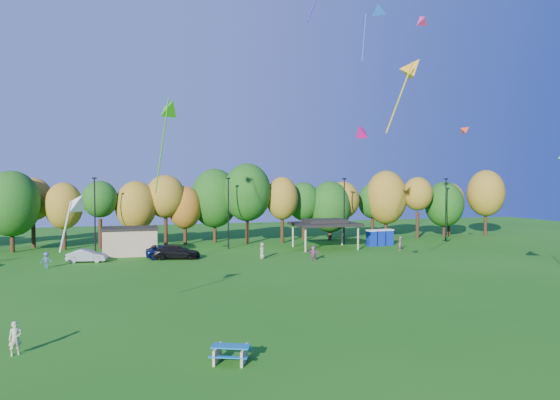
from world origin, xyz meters
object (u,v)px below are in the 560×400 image
object	(u,v)px
car_c	(170,251)
car_d	(176,252)
kite_flyer	(15,338)
car_b	(87,256)
porta_potties	(380,237)
picnic_table	(231,352)

from	to	relation	value
car_c	car_d	bearing A→B (deg)	-140.31
kite_flyer	car_c	world-z (taller)	kite_flyer
car_b	porta_potties	bearing A→B (deg)	-75.06
porta_potties	car_c	world-z (taller)	porta_potties
picnic_table	car_c	xyz separation A→B (m)	(-0.50, 33.89, 0.30)
picnic_table	car_d	size ratio (longest dim) A/B	0.42
picnic_table	kite_flyer	world-z (taller)	kite_flyer
kite_flyer	porta_potties	bearing A→B (deg)	20.50
porta_potties	car_c	distance (m)	28.01
car_c	car_b	bearing A→B (deg)	94.61
porta_potties	picnic_table	bearing A→B (deg)	-126.19
porta_potties	kite_flyer	bearing A→B (deg)	-138.09
porta_potties	kite_flyer	xyz separation A→B (m)	(-37.28, -33.45, -0.27)
kite_flyer	car_c	xyz separation A→B (m)	(9.48, 30.03, -0.08)
porta_potties	car_b	distance (m)	36.73
porta_potties	car_b	bearing A→B (deg)	-174.02
porta_potties	picnic_table	distance (m)	46.24
car_c	car_d	distance (m)	0.96
picnic_table	car_d	world-z (taller)	car_d
porta_potties	car_c	bearing A→B (deg)	-172.98
porta_potties	car_d	size ratio (longest dim) A/B	0.71
picnic_table	car_d	xyz separation A→B (m)	(0.09, 33.13, 0.31)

